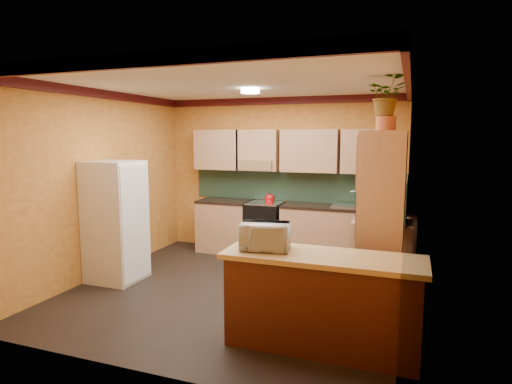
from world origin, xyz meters
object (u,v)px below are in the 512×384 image
at_px(stove, 265,229).
at_px(pantry, 382,224).
at_px(base_cabinets_back, 300,232).
at_px(breakfast_bar, 321,304).
at_px(microwave, 265,236).
at_px(fridge, 115,221).

relative_size(stove, pantry, 0.43).
distance_m(base_cabinets_back, pantry, 2.40).
distance_m(stove, breakfast_bar, 3.33).
bearing_deg(base_cabinets_back, breakfast_bar, -72.02).
relative_size(base_cabinets_back, pantry, 1.74).
height_order(pantry, microwave, pantry).
distance_m(stove, pantry, 2.81).
distance_m(pantry, microwave, 1.51).
bearing_deg(pantry, microwave, -133.45).
bearing_deg(base_cabinets_back, fridge, -138.06).
bearing_deg(breakfast_bar, base_cabinets_back, 107.98).
relative_size(base_cabinets_back, microwave, 7.64).
xyz_separation_m(base_cabinets_back, stove, (-0.62, -0.00, 0.02)).
relative_size(fridge, breakfast_bar, 0.94).
bearing_deg(base_cabinets_back, microwave, -82.64).
bearing_deg(pantry, breakfast_bar, -112.91).
bearing_deg(pantry, base_cabinets_back, 127.52).
bearing_deg(stove, fridge, -128.47).
bearing_deg(microwave, base_cabinets_back, 87.46).
distance_m(base_cabinets_back, breakfast_bar, 3.09).
bearing_deg(breakfast_bar, pantry, 67.09).
relative_size(pantry, microwave, 4.40).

